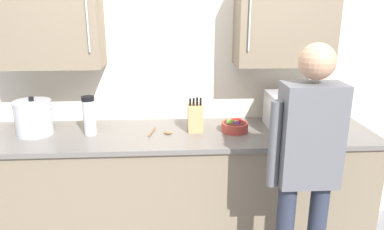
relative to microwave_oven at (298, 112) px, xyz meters
The scene contains 9 objects.
back_wall_tiled 1.09m from the microwave_oven, 162.22° to the left, with size 3.98×0.44×2.76m.
counter_unit 1.14m from the microwave_oven, behind, with size 3.04×0.70×0.94m.
microwave_oven is the anchor object (origin of this frame).
thermos_flask 1.56m from the microwave_oven, behind, with size 0.09×0.09×0.29m.
knife_block 0.79m from the microwave_oven, behind, with size 0.11×0.15×0.26m.
wooden_spoon 1.06m from the microwave_oven, behind, with size 0.18×0.19×0.02m.
stock_pot 1.97m from the microwave_oven, behind, with size 0.36×0.27×0.28m.
fruit_bowl 0.50m from the microwave_oven, behind, with size 0.20×0.20×0.10m.
person_figure 0.75m from the microwave_oven, 104.61° to the right, with size 0.48×0.54×1.67m.
Camera 1 is at (-0.00, -1.79, 1.87)m, focal length 34.58 mm.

